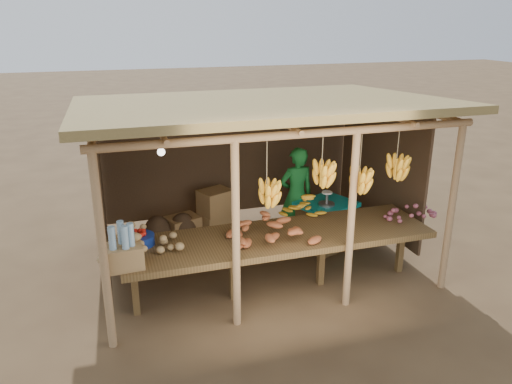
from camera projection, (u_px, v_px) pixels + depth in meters
name	position (u px, v px, depth m)	size (l,w,h in m)	color
ground	(256.00, 259.00, 7.37)	(60.00, 60.00, 0.00)	brown
stall_structure	(262.00, 132.00, 6.71)	(4.70, 3.50, 2.43)	#AA8157
counter	(279.00, 239.00, 6.27)	(3.90, 1.05, 0.80)	brown
potato_heap	(142.00, 237.00, 5.75)	(0.96, 0.58, 0.36)	#9E8051
sweet_potato_heap	(270.00, 226.00, 6.05)	(0.98, 0.59, 0.36)	#A6532A
onion_heap	(413.00, 206.00, 6.70)	(0.70, 0.42, 0.35)	#A34F5F
banana_pile	(305.00, 205.00, 6.76)	(0.53, 0.32, 0.34)	gold
tomato_basin	(140.00, 239.00, 5.95)	(0.35, 0.35, 0.18)	navy
bottle_box	(123.00, 251.00, 5.37)	(0.43, 0.35, 0.52)	#9D7646
vendor	(296.00, 195.00, 7.76)	(0.56, 0.36, 1.53)	#1A752D
tarp_crate	(326.00, 223.00, 7.65)	(1.00, 0.93, 0.95)	brown
carton_stack	(205.00, 218.00, 7.97)	(1.13, 0.55, 0.78)	#9D7646
burlap_sacks	(170.00, 229.00, 7.77)	(0.82, 0.43, 0.58)	#4C3623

